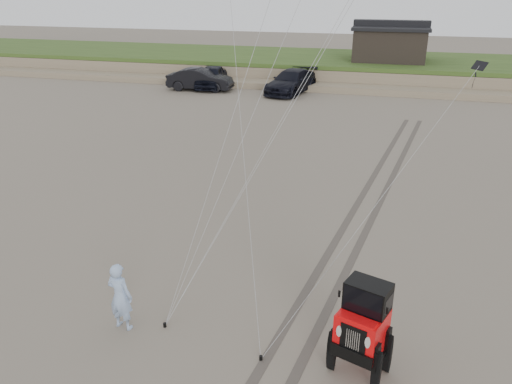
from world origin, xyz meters
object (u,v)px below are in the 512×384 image
truck_b (200,79)px  man (120,296)px  cabin (390,42)px  jeep (361,338)px  truck_a (211,77)px  truck_c (291,82)px

truck_b → man: size_ratio=2.87×
cabin → jeep: 37.48m
truck_a → truck_c: bearing=-11.7°
truck_a → man: man is taller
truck_b → man: 30.08m
cabin → man: size_ratio=3.51×
jeep → man: bearing=-160.8°
cabin → man: 37.85m
cabin → truck_c: 10.81m
truck_b → truck_c: bearing=-86.2°
truck_b → man: (8.99, -28.71, 0.05)m
jeep → man: 5.83m
jeep → truck_a: bearing=134.8°
truck_b → jeep: bearing=-155.8°
truck_c → man: size_ratio=3.30×
cabin → man: bearing=-98.2°
truck_b → jeep: 32.31m
man → cabin: bearing=-90.2°
truck_b → jeep: size_ratio=1.10×
cabin → truck_b: (-14.36, -8.69, -2.37)m
truck_b → truck_c: size_ratio=0.87×
cabin → truck_b: cabin is taller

